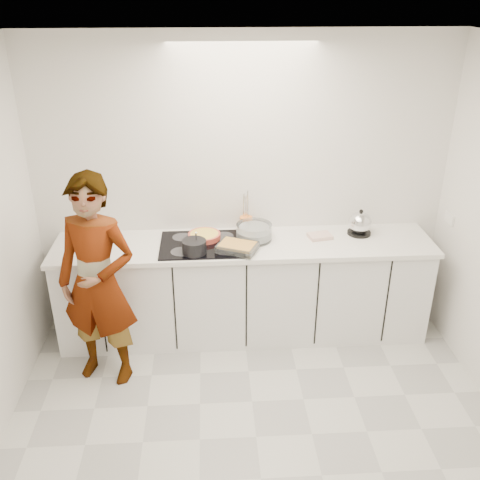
{
  "coord_description": "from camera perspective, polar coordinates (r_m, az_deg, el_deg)",
  "views": [
    {
      "loc": [
        -0.29,
        -2.8,
        2.91
      ],
      "look_at": [
        -0.05,
        1.05,
        1.05
      ],
      "focal_mm": 40.0,
      "sensor_mm": 36.0,
      "label": 1
    }
  ],
  "objects": [
    {
      "name": "cook",
      "position": [
        4.2,
        -14.93,
        -4.42
      ],
      "size": [
        0.72,
        0.57,
        1.72
      ],
      "primitive_type": "imported",
      "rotation": [
        0.0,
        0.0,
        -0.28
      ],
      "color": "white",
      "rests_on": "floor"
    },
    {
      "name": "utensil_crock",
      "position": [
        4.73,
        0.65,
        1.69
      ],
      "size": [
        0.13,
        0.13,
        0.14
      ],
      "primitive_type": "cylinder",
      "rotation": [
        0.0,
        0.0,
        0.13
      ],
      "color": "orange",
      "rests_on": "countertop"
    },
    {
      "name": "tart_dish",
      "position": [
        4.6,
        -3.82,
        0.48
      ],
      "size": [
        0.34,
        0.34,
        0.05
      ],
      "color": "#C64736",
      "rests_on": "hob"
    },
    {
      "name": "base_cabinets",
      "position": [
        4.78,
        0.43,
        -5.44
      ],
      "size": [
        3.2,
        0.58,
        0.87
      ],
      "primitive_type": "cube",
      "color": "white",
      "rests_on": "floor"
    },
    {
      "name": "wall_back",
      "position": [
        4.69,
        0.19,
        5.69
      ],
      "size": [
        3.6,
        0.0,
        2.6
      ],
      "primitive_type": "cube",
      "color": "silver",
      "rests_on": "ground"
    },
    {
      "name": "mixing_bowl",
      "position": [
        4.58,
        1.51,
        0.79
      ],
      "size": [
        0.32,
        0.32,
        0.14
      ],
      "color": "silver",
      "rests_on": "countertop"
    },
    {
      "name": "countertop",
      "position": [
        4.56,
        0.45,
        -0.54
      ],
      "size": [
        3.24,
        0.64,
        0.04
      ],
      "primitive_type": "cube",
      "color": "white",
      "rests_on": "base_cabinets"
    },
    {
      "name": "tea_towel",
      "position": [
        4.69,
        8.51,
        0.42
      ],
      "size": [
        0.22,
        0.18,
        0.03
      ],
      "primitive_type": "cube",
      "rotation": [
        0.0,
        0.0,
        0.21
      ],
      "color": "white",
      "rests_on": "countertop"
    },
    {
      "name": "ceiling",
      "position": [
        2.83,
        2.47,
        19.47
      ],
      "size": [
        3.6,
        3.2,
        0.0
      ],
      "primitive_type": "cube",
      "color": "white",
      "rests_on": "wall_back"
    },
    {
      "name": "baking_dish",
      "position": [
        4.38,
        -0.29,
        -0.72
      ],
      "size": [
        0.38,
        0.33,
        0.06
      ],
      "color": "silver",
      "rests_on": "hob"
    },
    {
      "name": "kettle",
      "position": [
        4.79,
        12.67,
        1.71
      ],
      "size": [
        0.24,
        0.24,
        0.23
      ],
      "color": "black",
      "rests_on": "countertop"
    },
    {
      "name": "saucepan",
      "position": [
        4.34,
        -4.91,
        -0.71
      ],
      "size": [
        0.25,
        0.25,
        0.19
      ],
      "color": "black",
      "rests_on": "hob"
    },
    {
      "name": "floor",
      "position": [
        4.04,
        1.74,
        -20.25
      ],
      "size": [
        3.6,
        3.2,
        0.0
      ],
      "primitive_type": "cube",
      "color": "beige",
      "rests_on": "ground"
    },
    {
      "name": "hob",
      "position": [
        4.52,
        -3.96,
        -0.47
      ],
      "size": [
        0.72,
        0.54,
        0.01
      ],
      "primitive_type": "cube",
      "color": "black",
      "rests_on": "countertop"
    }
  ]
}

